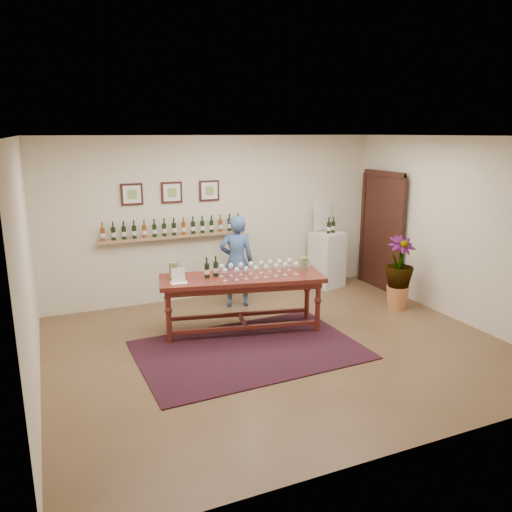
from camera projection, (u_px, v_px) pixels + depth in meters
name	position (u px, v px, depth m)	size (l,w,h in m)	color
ground	(279.00, 347.00, 6.79)	(6.00, 6.00, 0.00)	brown
room_shell	(340.00, 231.00, 8.98)	(6.00, 6.00, 6.00)	beige
rug	(250.00, 350.00, 6.69)	(2.92, 1.94, 0.02)	#4B140D
tasting_table	(242.00, 284.00, 7.21)	(2.45, 1.22, 0.83)	#4E1813
table_glasses	(259.00, 269.00, 7.19)	(1.40, 0.32, 0.19)	silver
table_bottles	(211.00, 266.00, 7.10)	(0.29, 0.17, 0.31)	black
pitcher_left	(174.00, 270.00, 7.05)	(0.15, 0.15, 0.23)	olive
pitcher_right	(304.00, 264.00, 7.47)	(0.13, 0.13, 0.20)	olive
menu_card	(178.00, 275.00, 6.85)	(0.23, 0.16, 0.20)	silver
display_pedestal	(327.00, 259.00, 9.39)	(0.52, 0.52, 1.04)	silver
pedestal_bottles	(331.00, 225.00, 9.17)	(0.29, 0.08, 0.29)	black
info_sign	(322.00, 216.00, 9.32)	(0.42, 0.02, 0.58)	silver
potted_plant	(399.00, 273.00, 8.14)	(0.58, 0.58, 1.05)	#C27440
person	(237.00, 261.00, 8.25)	(0.56, 0.37, 1.55)	#3B588B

